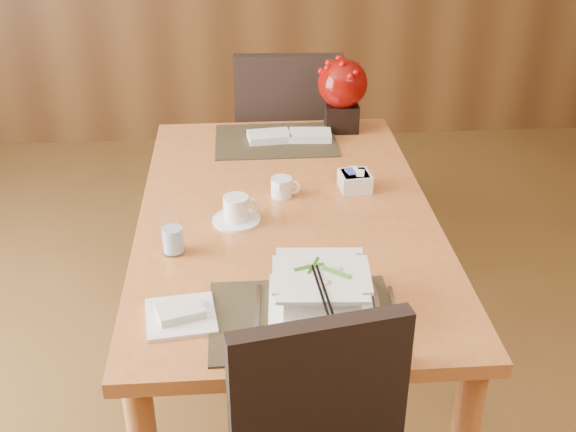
{
  "coord_description": "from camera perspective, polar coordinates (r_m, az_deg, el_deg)",
  "views": [
    {
      "loc": [
        -0.14,
        -1.35,
        1.81
      ],
      "look_at": [
        -0.01,
        0.35,
        0.87
      ],
      "focal_mm": 45.0,
      "sensor_mm": 36.0,
      "label": 1
    }
  ],
  "objects": [
    {
      "name": "berry_decor",
      "position": [
        2.78,
        4.32,
        9.88
      ],
      "size": [
        0.19,
        0.19,
        0.28
      ],
      "rotation": [
        0.0,
        0.0,
        -0.04
      ],
      "color": "black",
      "rests_on": "dining_table"
    },
    {
      "name": "creamer_jug",
      "position": [
        2.3,
        -0.52,
        2.29
      ],
      "size": [
        0.11,
        0.11,
        0.06
      ],
      "primitive_type": null,
      "rotation": [
        0.0,
        0.0,
        -0.24
      ],
      "color": "white",
      "rests_on": "dining_table"
    },
    {
      "name": "sugar_caddy",
      "position": [
        2.35,
        5.31,
        2.75
      ],
      "size": [
        0.1,
        0.1,
        0.06
      ],
      "primitive_type": "cube",
      "rotation": [
        0.0,
        0.0,
        0.09
      ],
      "color": "white",
      "rests_on": "dining_table"
    },
    {
      "name": "far_chair",
      "position": [
        3.18,
        -0.01,
        5.72
      ],
      "size": [
        0.48,
        0.49,
        0.99
      ],
      "rotation": [
        0.0,
        0.0,
        3.09
      ],
      "color": "black",
      "rests_on": "ground"
    },
    {
      "name": "coffee_cup",
      "position": [
        2.15,
        -4.11,
        0.4
      ],
      "size": [
        0.14,
        0.14,
        0.08
      ],
      "rotation": [
        0.0,
        0.0,
        0.09
      ],
      "color": "white",
      "rests_on": "dining_table"
    },
    {
      "name": "water_glass",
      "position": [
        2.0,
        -9.14,
        -1.09
      ],
      "size": [
        0.08,
        0.08,
        0.14
      ],
      "primitive_type": "cylinder",
      "rotation": [
        0.0,
        0.0,
        0.29
      ],
      "color": "white",
      "rests_on": "dining_table"
    },
    {
      "name": "soup_setting",
      "position": [
        1.77,
        2.61,
        -5.96
      ],
      "size": [
        0.27,
        0.27,
        0.1
      ],
      "rotation": [
        0.0,
        0.0,
        -0.07
      ],
      "color": "white",
      "rests_on": "dining_table"
    },
    {
      "name": "bread_plate",
      "position": [
        1.78,
        -8.46,
        -7.85
      ],
      "size": [
        0.19,
        0.19,
        0.01
      ],
      "primitive_type": "cube",
      "rotation": [
        0.0,
        0.0,
        0.12
      ],
      "color": "white",
      "rests_on": "dining_table"
    },
    {
      "name": "placemat_far",
      "position": [
        2.72,
        -0.97,
        5.99
      ],
      "size": [
        0.45,
        0.33,
        0.01
      ],
      "primitive_type": "cube",
      "color": "black",
      "rests_on": "dining_table"
    },
    {
      "name": "dining_table",
      "position": [
        2.27,
        -0.13,
        -1.74
      ],
      "size": [
        0.9,
        1.5,
        0.75
      ],
      "color": "#C06D35",
      "rests_on": "ground"
    },
    {
      "name": "placemat_near",
      "position": [
        1.76,
        1.18,
        -8.06
      ],
      "size": [
        0.45,
        0.33,
        0.01
      ],
      "primitive_type": "cube",
      "color": "black",
      "rests_on": "dining_table"
    },
    {
      "name": "napkins_far",
      "position": [
        2.71,
        0.37,
        6.36
      ],
      "size": [
        0.31,
        0.11,
        0.03
      ],
      "primitive_type": null,
      "rotation": [
        0.0,
        0.0,
        0.01
      ],
      "color": "silver",
      "rests_on": "dining_table"
    }
  ]
}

